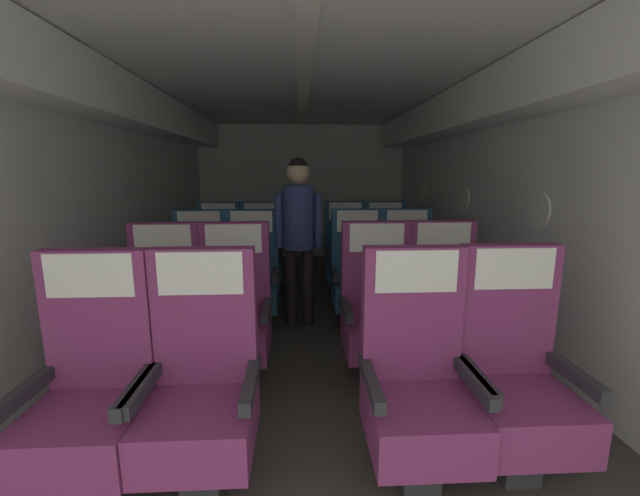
{
  "coord_description": "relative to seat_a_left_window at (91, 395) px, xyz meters",
  "views": [
    {
      "loc": [
        -0.05,
        -0.13,
        1.44
      ],
      "look_at": [
        0.13,
        3.31,
        0.78
      ],
      "focal_mm": 22.17,
      "sensor_mm": 36.0,
      "label": 1
    }
  ],
  "objects": [
    {
      "name": "fuselage_shell",
      "position": [
        0.99,
        2.07,
        1.18
      ],
      "size": [
        3.57,
        6.71,
        2.28
      ],
      "color": "silver",
      "rests_on": "ground"
    },
    {
      "name": "seat_c_right_aisle",
      "position": [
        1.96,
        1.93,
        0.0
      ],
      "size": [
        0.51,
        0.5,
        1.1
      ],
      "color": "#38383D",
      "rests_on": "ground"
    },
    {
      "name": "seat_b_right_window",
      "position": [
        1.48,
        0.96,
        0.0
      ],
      "size": [
        0.51,
        0.5,
        1.1
      ],
      "color": "#38383D",
      "rests_on": "ground"
    },
    {
      "name": "seat_a_left_aisle",
      "position": [
        0.49,
        0.01,
        0.0
      ],
      "size": [
        0.51,
        0.5,
        1.1
      ],
      "color": "#38383D",
      "rests_on": "ground"
    },
    {
      "name": "seat_b_left_window",
      "position": [
        -0.0,
        0.98,
        0.0
      ],
      "size": [
        0.51,
        0.5,
        1.1
      ],
      "color": "#38383D",
      "rests_on": "ground"
    },
    {
      "name": "seat_c_left_aisle",
      "position": [
        0.49,
        1.92,
        0.0
      ],
      "size": [
        0.51,
        0.5,
        1.1
      ],
      "color": "#38383D",
      "rests_on": "ground"
    },
    {
      "name": "seat_d_right_aisle",
      "position": [
        1.97,
        2.9,
        0.0
      ],
      "size": [
        0.51,
        0.5,
        1.1
      ],
      "color": "#38383D",
      "rests_on": "ground"
    },
    {
      "name": "seat_a_right_aisle",
      "position": [
        1.96,
        0.02,
        0.0
      ],
      "size": [
        0.51,
        0.5,
        1.1
      ],
      "color": "#38383D",
      "rests_on": "ground"
    },
    {
      "name": "ground",
      "position": [
        0.99,
        1.8,
        -0.47
      ],
      "size": [
        3.69,
        7.06,
        0.02
      ],
      "primitive_type": "cube",
      "color": "#3D3833"
    },
    {
      "name": "seat_d_right_window",
      "position": [
        1.49,
        2.9,
        0.0
      ],
      "size": [
        0.51,
        0.5,
        1.1
      ],
      "color": "#38383D",
      "rests_on": "ground"
    },
    {
      "name": "seat_c_left_window",
      "position": [
        0.01,
        1.93,
        0.0
      ],
      "size": [
        0.51,
        0.5,
        1.1
      ],
      "color": "#38383D",
      "rests_on": "ground"
    },
    {
      "name": "seat_d_left_aisle",
      "position": [
        0.49,
        2.88,
        0.0
      ],
      "size": [
        0.51,
        0.5,
        1.1
      ],
      "color": "#38383D",
      "rests_on": "ground"
    },
    {
      "name": "seat_b_right_aisle",
      "position": [
        1.97,
        0.98,
        0.0
      ],
      "size": [
        0.51,
        0.5,
        1.1
      ],
      "color": "#38383D",
      "rests_on": "ground"
    },
    {
      "name": "flight_attendant",
      "position": [
        0.93,
        1.96,
        0.51
      ],
      "size": [
        0.43,
        0.28,
        1.57
      ],
      "rotation": [
        0.0,
        0.0,
        3.19
      ],
      "color": "black",
      "rests_on": "ground"
    },
    {
      "name": "seat_d_left_window",
      "position": [
        0.0,
        2.89,
        0.0
      ],
      "size": [
        0.51,
        0.5,
        1.1
      ],
      "color": "#38383D",
      "rests_on": "ground"
    },
    {
      "name": "seat_a_right_window",
      "position": [
        1.48,
        -0.01,
        0.0
      ],
      "size": [
        0.51,
        0.5,
        1.1
      ],
      "color": "#38383D",
      "rests_on": "ground"
    },
    {
      "name": "seat_c_right_window",
      "position": [
        1.49,
        1.93,
        0.0
      ],
      "size": [
        0.51,
        0.5,
        1.1
      ],
      "color": "#38383D",
      "rests_on": "ground"
    },
    {
      "name": "seat_a_left_window",
      "position": [
        0.0,
        0.0,
        0.0
      ],
      "size": [
        0.51,
        0.5,
        1.1
      ],
      "color": "#38383D",
      "rests_on": "ground"
    },
    {
      "name": "seat_b_left_aisle",
      "position": [
        0.48,
        0.97,
        0.0
      ],
      "size": [
        0.51,
        0.5,
        1.1
      ],
      "color": "#38383D",
      "rests_on": "ground"
    }
  ]
}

